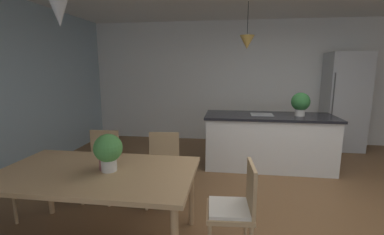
{
  "coord_description": "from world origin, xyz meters",
  "views": [
    {
      "loc": [
        -0.88,
        -2.93,
        1.67
      ],
      "look_at": [
        -1.29,
        -0.06,
        1.13
      ],
      "focal_mm": 24.87,
      "sensor_mm": 36.0,
      "label": 1
    }
  ],
  "objects_px": {
    "chair_far_right": "(163,166)",
    "dining_table": "(96,177)",
    "potted_plant_on_island": "(301,103)",
    "refrigerator": "(344,102)",
    "chair_kitchen_end": "(235,207)",
    "kitchen_island": "(268,141)",
    "vase_on_dining_table": "(106,160)",
    "chair_far_left": "(101,163)",
    "potted_plant_on_table": "(108,150)"
  },
  "relations": [
    {
      "from": "chair_far_left",
      "to": "potted_plant_on_island",
      "type": "distance_m",
      "value": 3.17
    },
    {
      "from": "chair_far_right",
      "to": "vase_on_dining_table",
      "type": "xyz_separation_m",
      "value": [
        -0.32,
        -0.84,
        0.36
      ]
    },
    {
      "from": "vase_on_dining_table",
      "to": "refrigerator",
      "type": "bearing_deg",
      "value": 46.11
    },
    {
      "from": "refrigerator",
      "to": "potted_plant_on_island",
      "type": "bearing_deg",
      "value": -132.1
    },
    {
      "from": "dining_table",
      "to": "vase_on_dining_table",
      "type": "height_order",
      "value": "vase_on_dining_table"
    },
    {
      "from": "dining_table",
      "to": "chair_far_right",
      "type": "bearing_deg",
      "value": 65.55
    },
    {
      "from": "kitchen_island",
      "to": "vase_on_dining_table",
      "type": "height_order",
      "value": "vase_on_dining_table"
    },
    {
      "from": "dining_table",
      "to": "potted_plant_on_table",
      "type": "relative_size",
      "value": 5.24
    },
    {
      "from": "dining_table",
      "to": "potted_plant_on_island",
      "type": "height_order",
      "value": "potted_plant_on_island"
    },
    {
      "from": "chair_kitchen_end",
      "to": "kitchen_island",
      "type": "height_order",
      "value": "kitchen_island"
    },
    {
      "from": "kitchen_island",
      "to": "chair_far_left",
      "type": "bearing_deg",
      "value": -147.7
    },
    {
      "from": "vase_on_dining_table",
      "to": "kitchen_island",
      "type": "bearing_deg",
      "value": 51.88
    },
    {
      "from": "chair_far_left",
      "to": "potted_plant_on_table",
      "type": "height_order",
      "value": "potted_plant_on_table"
    },
    {
      "from": "chair_kitchen_end",
      "to": "kitchen_island",
      "type": "relative_size",
      "value": 0.41
    },
    {
      "from": "potted_plant_on_table",
      "to": "vase_on_dining_table",
      "type": "relative_size",
      "value": 1.86
    },
    {
      "from": "chair_kitchen_end",
      "to": "kitchen_island",
      "type": "xyz_separation_m",
      "value": [
        0.59,
        2.32,
        -0.01
      ]
    },
    {
      "from": "chair_far_left",
      "to": "potted_plant_on_table",
      "type": "bearing_deg",
      "value": -58.57
    },
    {
      "from": "potted_plant_on_table",
      "to": "vase_on_dining_table",
      "type": "distance_m",
      "value": 0.12
    },
    {
      "from": "chair_far_left",
      "to": "chair_far_right",
      "type": "bearing_deg",
      "value": -0.01
    },
    {
      "from": "chair_far_right",
      "to": "chair_far_left",
      "type": "relative_size",
      "value": 1.0
    },
    {
      "from": "potted_plant_on_table",
      "to": "chair_far_right",
      "type": "bearing_deg",
      "value": 72.18
    },
    {
      "from": "chair_kitchen_end",
      "to": "vase_on_dining_table",
      "type": "relative_size",
      "value": 4.69
    },
    {
      "from": "kitchen_island",
      "to": "refrigerator",
      "type": "height_order",
      "value": "refrigerator"
    },
    {
      "from": "refrigerator",
      "to": "vase_on_dining_table",
      "type": "xyz_separation_m",
      "value": [
        -3.45,
        -3.59,
        -0.16
      ]
    },
    {
      "from": "chair_far_left",
      "to": "vase_on_dining_table",
      "type": "height_order",
      "value": "vase_on_dining_table"
    },
    {
      "from": "kitchen_island",
      "to": "potted_plant_on_island",
      "type": "bearing_deg",
      "value": 0.0
    },
    {
      "from": "dining_table",
      "to": "chair_far_left",
      "type": "relative_size",
      "value": 2.08
    },
    {
      "from": "chair_far_right",
      "to": "potted_plant_on_island",
      "type": "bearing_deg",
      "value": 36.5
    },
    {
      "from": "potted_plant_on_island",
      "to": "refrigerator",
      "type": "bearing_deg",
      "value": 47.9
    },
    {
      "from": "dining_table",
      "to": "chair_far_left",
      "type": "height_order",
      "value": "chair_far_left"
    },
    {
      "from": "chair_far_right",
      "to": "refrigerator",
      "type": "bearing_deg",
      "value": 41.31
    },
    {
      "from": "chair_far_right",
      "to": "chair_kitchen_end",
      "type": "distance_m",
      "value": 1.24
    },
    {
      "from": "dining_table",
      "to": "kitchen_island",
      "type": "relative_size",
      "value": 0.86
    },
    {
      "from": "chair_far_left",
      "to": "chair_kitchen_end",
      "type": "height_order",
      "value": "same"
    },
    {
      "from": "kitchen_island",
      "to": "dining_table",
      "type": "bearing_deg",
      "value": -128.76
    },
    {
      "from": "chair_kitchen_end",
      "to": "potted_plant_on_island",
      "type": "height_order",
      "value": "potted_plant_on_island"
    },
    {
      "from": "chair_far_right",
      "to": "dining_table",
      "type": "bearing_deg",
      "value": -114.45
    },
    {
      "from": "dining_table",
      "to": "kitchen_island",
      "type": "xyz_separation_m",
      "value": [
        1.86,
        2.32,
        -0.22
      ]
    },
    {
      "from": "potted_plant_on_table",
      "to": "vase_on_dining_table",
      "type": "height_order",
      "value": "potted_plant_on_table"
    },
    {
      "from": "vase_on_dining_table",
      "to": "chair_far_right",
      "type": "bearing_deg",
      "value": 68.87
    },
    {
      "from": "dining_table",
      "to": "kitchen_island",
      "type": "height_order",
      "value": "kitchen_island"
    },
    {
      "from": "chair_far_right",
      "to": "chair_kitchen_end",
      "type": "bearing_deg",
      "value": -45.3
    },
    {
      "from": "dining_table",
      "to": "potted_plant_on_table",
      "type": "xyz_separation_m",
      "value": [
        0.12,
        0.02,
        0.26
      ]
    },
    {
      "from": "chair_kitchen_end",
      "to": "potted_plant_on_table",
      "type": "distance_m",
      "value": 1.24
    },
    {
      "from": "dining_table",
      "to": "vase_on_dining_table",
      "type": "relative_size",
      "value": 9.75
    },
    {
      "from": "dining_table",
      "to": "refrigerator",
      "type": "xyz_separation_m",
      "value": [
        3.53,
        3.63,
        0.31
      ]
    },
    {
      "from": "chair_far_right",
      "to": "chair_kitchen_end",
      "type": "xyz_separation_m",
      "value": [
        0.87,
        -0.88,
        0.0
      ]
    },
    {
      "from": "refrigerator",
      "to": "chair_far_right",
      "type": "bearing_deg",
      "value": -138.69
    },
    {
      "from": "chair_far_right",
      "to": "vase_on_dining_table",
      "type": "height_order",
      "value": "vase_on_dining_table"
    },
    {
      "from": "chair_far_right",
      "to": "potted_plant_on_island",
      "type": "xyz_separation_m",
      "value": [
        1.94,
        1.44,
        0.64
      ]
    }
  ]
}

